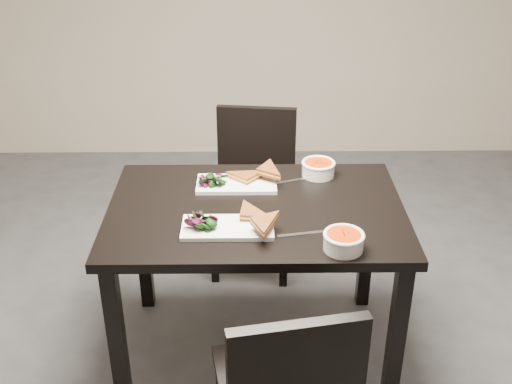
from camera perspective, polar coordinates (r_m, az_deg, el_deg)
table at (r=2.59m, az=0.00°, el=-3.29°), size 1.20×0.80×0.75m
chair_far at (r=3.34m, az=-0.16°, el=1.14°), size 0.47×0.47×0.85m
plate_near at (r=2.39m, az=-2.59°, el=-3.24°), size 0.35×0.17×0.02m
sandwich_near at (r=2.38m, az=-1.03°, el=-2.29°), size 0.19×0.15×0.06m
salad_near at (r=2.38m, az=-5.01°, el=-2.58°), size 0.11×0.10×0.05m
soup_bowl_near at (r=2.28m, az=7.96°, el=-4.36°), size 0.15×0.15×0.07m
cutlery_near at (r=2.37m, az=4.04°, el=-3.82°), size 0.18×0.05×0.00m
plate_far at (r=2.70m, az=-1.77°, el=0.73°), size 0.34×0.17×0.02m
sandwich_far at (r=2.67m, az=-0.40°, el=1.28°), size 0.21×0.21×0.06m
salad_far at (r=2.69m, az=-3.91°, el=1.32°), size 0.11×0.10×0.05m
soup_bowl_far at (r=2.79m, az=5.67°, el=2.22°), size 0.15×0.15×0.07m
cutlery_far at (r=2.74m, az=2.75°, el=0.94°), size 0.18×0.07×0.00m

